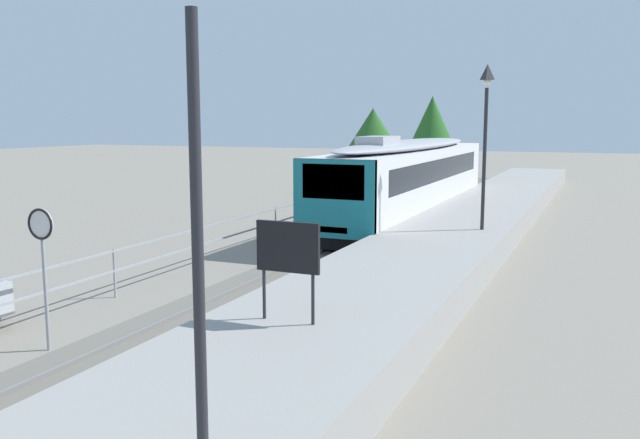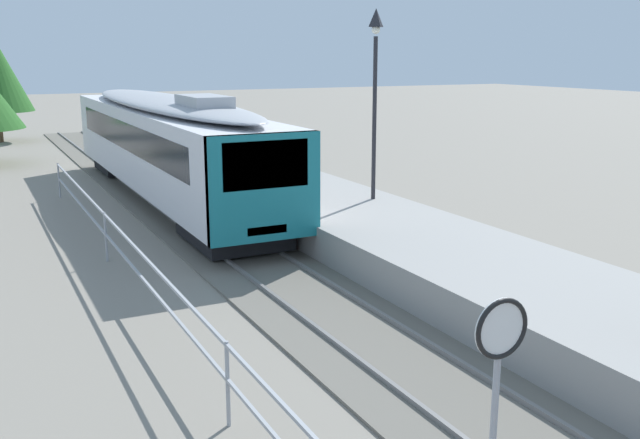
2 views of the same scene
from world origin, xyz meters
TOP-DOWN VIEW (x-y plane):
  - ground_plane at (-3.00, 22.00)m, footprint 160.00×160.00m
  - track_rails at (0.00, 22.00)m, footprint 3.20×60.00m
  - commuter_train at (0.00, 27.56)m, footprint 2.82×18.18m
  - station_platform at (3.25, 22.00)m, footprint 3.90×60.00m
  - platform_lamp_mid_platform at (4.33, 20.99)m, footprint 0.34×0.34m
  - speed_limit_sign at (-1.83, 8.28)m, footprint 0.61×0.10m
  - carpark_fence at (-3.30, 12.00)m, footprint 0.06×36.06m

SIDE VIEW (x-z plane):
  - ground_plane at x=-3.00m, z-range 0.00..0.00m
  - track_rails at x=0.00m, z-range -0.04..0.10m
  - station_platform at x=3.25m, z-range 0.00..0.90m
  - carpark_fence at x=-3.30m, z-range 0.28..1.53m
  - speed_limit_sign at x=-1.83m, z-range 0.72..3.53m
  - commuter_train at x=0.00m, z-range 0.27..4.01m
  - platform_lamp_mid_platform at x=4.33m, z-range 1.95..7.30m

